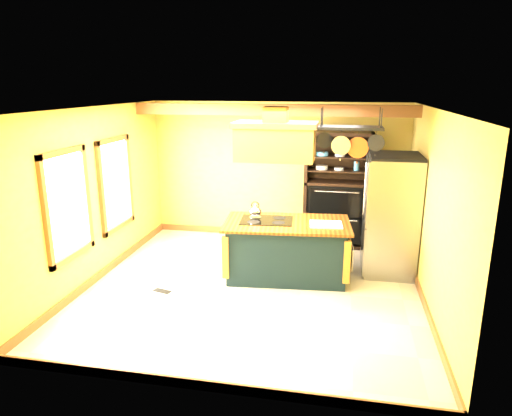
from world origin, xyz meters
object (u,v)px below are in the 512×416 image
(kitchen_island, at_px, (287,249))
(pot_rack, at_px, (350,134))
(range_hood, at_px, (276,139))
(hutch, at_px, (337,201))
(refrigerator, at_px, (390,217))

(kitchen_island, relative_size, pot_rack, 2.10)
(kitchen_island, height_order, range_hood, range_hood)
(kitchen_island, height_order, hutch, hutch)
(hutch, bearing_deg, pot_rack, -84.59)
(hutch, bearing_deg, kitchen_island, -113.02)
(hutch, bearing_deg, range_hood, -118.29)
(pot_rack, height_order, refrigerator, pot_rack)
(range_hood, height_order, hutch, range_hood)
(refrigerator, bearing_deg, range_hood, -162.79)
(refrigerator, height_order, hutch, hutch)
(kitchen_island, height_order, refrigerator, refrigerator)
(pot_rack, height_order, hutch, pot_rack)
(kitchen_island, relative_size, range_hood, 1.65)
(refrigerator, xyz_separation_m, hutch, (-0.88, 1.18, -0.08))
(pot_rack, relative_size, refrigerator, 0.51)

